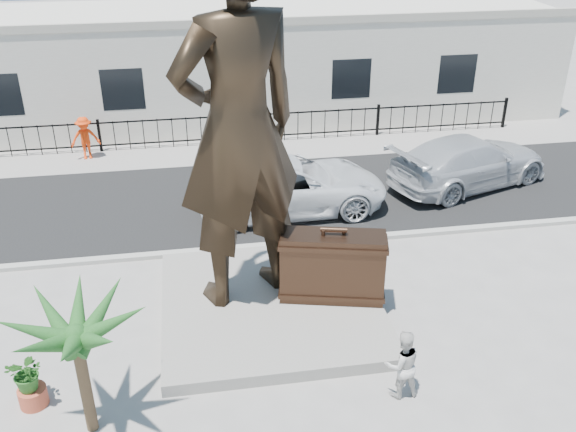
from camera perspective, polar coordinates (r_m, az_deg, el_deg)
name	(u,v)px	position (r m, az deg, el deg)	size (l,w,h in m)	color
ground	(303,348)	(14.67, 1.31, -11.61)	(100.00, 100.00, 0.00)	#9E9991
street	(258,195)	(21.39, -2.64, 1.92)	(40.00, 7.00, 0.01)	black
curb	(274,245)	(18.30, -1.29, -2.63)	(40.00, 0.25, 0.12)	#A5A399
far_sidewalk	(246,150)	(25.03, -3.78, 5.85)	(40.00, 2.50, 0.02)	#9E9991
plinth	(271,305)	(15.69, -1.52, -7.95)	(5.20, 5.20, 0.30)	gray
fence	(243,129)	(25.57, -4.01, 7.74)	(22.00, 0.10, 1.20)	black
building	(232,62)	(29.11, -4.99, 13.48)	(28.00, 7.00, 4.40)	silver
statue	(238,129)	(14.05, -4.45, 7.71)	(3.07, 2.02, 8.42)	black
suitcase	(332,266)	(15.29, 3.97, -4.50)	(2.45, 0.78, 1.73)	#321F15
tourist	(402,364)	(13.26, 10.12, -12.85)	(0.74, 0.58, 1.53)	silver
car_white	(292,185)	(20.08, 0.32, 2.79)	(2.75, 5.97, 1.66)	silver
car_silver	(469,161)	(22.60, 15.81, 4.69)	(2.37, 5.84, 1.69)	#B7B9BC
worker	(85,138)	(25.06, -17.58, 6.63)	(1.05, 0.60, 1.62)	#F93D0D
palm_tree	(93,428)	(13.44, -16.93, -17.57)	(1.80, 1.80, 3.20)	#1E4E1C
planter	(33,396)	(14.16, -21.71, -14.68)	(0.56, 0.56, 0.40)	#BC4B31
shrub	(27,373)	(13.78, -22.15, -12.80)	(0.73, 0.63, 0.81)	#275D1E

